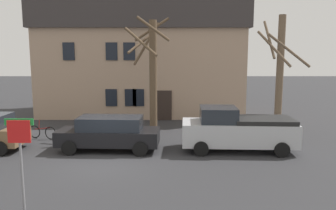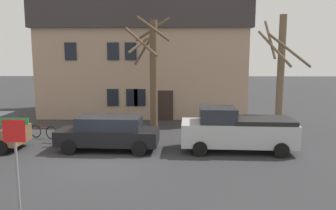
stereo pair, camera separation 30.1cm
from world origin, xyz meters
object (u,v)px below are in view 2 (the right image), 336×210
at_px(tree_bare_near, 152,70).
at_px(street_sign_pole, 16,150).
at_px(building_main, 145,59).
at_px(tree_bare_mid, 280,73).
at_px(pickup_truck_silver, 237,130).
at_px(car_black_wagon, 109,133).
at_px(bicycle_leaning, 43,132).

relative_size(tree_bare_near, street_sign_pole, 2.34).
bearing_deg(building_main, tree_bare_near, -81.72).
bearing_deg(tree_bare_mid, tree_bare_near, 173.67).
bearing_deg(building_main, pickup_truck_silver, -64.40).
height_order(tree_bare_mid, street_sign_pole, tree_bare_mid).
height_order(pickup_truck_silver, street_sign_pole, street_sign_pole).
height_order(building_main, tree_bare_near, building_main).
xyz_separation_m(car_black_wagon, pickup_truck_silver, (6.11, 0.01, 0.15)).
bearing_deg(building_main, street_sign_pole, -95.93).
distance_m(building_main, tree_bare_near, 7.54).
bearing_deg(tree_bare_near, building_main, 98.28).
relative_size(tree_bare_near, pickup_truck_silver, 1.25).
distance_m(tree_bare_near, street_sign_pole, 11.21).
bearing_deg(pickup_truck_silver, tree_bare_near, 139.28).
distance_m(tree_bare_near, car_black_wagon, 4.98).
height_order(building_main, bicycle_leaning, building_main).
bearing_deg(street_sign_pole, bicycle_leaning, 107.79).
xyz_separation_m(pickup_truck_silver, street_sign_pole, (-7.19, -7.04, 1.01)).
xyz_separation_m(pickup_truck_silver, bicycle_leaning, (-10.17, 2.24, -0.64)).
height_order(tree_bare_near, pickup_truck_silver, tree_bare_near).
xyz_separation_m(building_main, bicycle_leaning, (-4.86, -8.84, -3.85)).
distance_m(car_black_wagon, pickup_truck_silver, 6.11).
height_order(tree_bare_near, car_black_wagon, tree_bare_near).
relative_size(pickup_truck_silver, bicycle_leaning, 3.22).
xyz_separation_m(building_main, car_black_wagon, (-0.80, -11.09, -3.35)).
distance_m(pickup_truck_silver, street_sign_pole, 10.12).
bearing_deg(bicycle_leaning, tree_bare_mid, 2.71).
distance_m(pickup_truck_silver, bicycle_leaning, 10.43).
height_order(building_main, street_sign_pole, building_main).
xyz_separation_m(street_sign_pole, bicycle_leaning, (-2.98, 9.28, -1.65)).
relative_size(building_main, tree_bare_near, 2.29).
relative_size(tree_bare_mid, pickup_truck_silver, 1.24).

